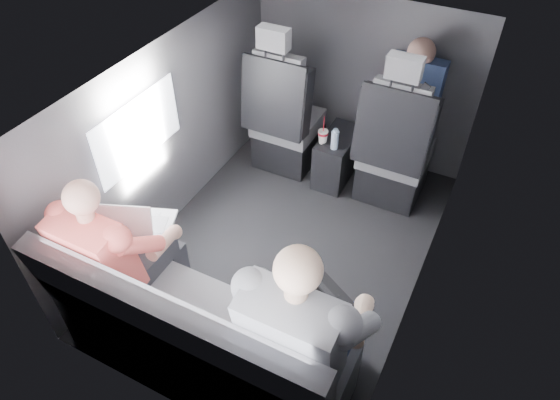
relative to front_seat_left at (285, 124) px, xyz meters
The scene contains 19 objects.
floor 1.03m from the front_seat_left, 61.81° to the right, with size 2.60×2.60×0.00m, color black.
ceiling 1.34m from the front_seat_left, 61.81° to the right, with size 2.60×2.60×0.00m, color #B2B2AD.
panel_left 0.99m from the front_seat_left, 118.19° to the right, with size 0.02×2.60×1.35m, color #56565B.
panel_right 1.61m from the front_seat_left, 31.88° to the right, with size 0.02×2.60×1.35m, color #56565B.
panel_front 0.70m from the front_seat_left, 45.65° to the left, with size 1.80×0.02×1.35m, color #56565B.
panel_back 2.20m from the front_seat_left, 78.12° to the right, with size 1.80×0.02×1.35m, color #56565B.
side_window 1.32m from the front_seat_left, 110.67° to the right, with size 0.02×0.75×0.42m, color white.
seatbelt 1.00m from the front_seat_left, 10.68° to the right, with size 0.05×0.01×0.65m, color black.
front_seat_left is the anchor object (origin of this frame).
front_seat_right 0.90m from the front_seat_left, ahead, with size 0.52×0.58×1.26m.
center_console 0.49m from the front_seat_left, ahead, with size 0.24×0.48×0.41m.
rear_bench 1.96m from the front_seat_left, 76.69° to the right, with size 1.60×0.57×0.92m.
soda_cup 0.38m from the front_seat_left, 13.93° to the right, with size 0.08×0.08×0.23m.
water_bottle 0.49m from the front_seat_left, 13.75° to the right, with size 0.06×0.06×0.17m.
laptop_white 1.62m from the front_seat_left, 95.09° to the right, with size 0.41×0.43×0.25m.
laptop_black 1.91m from the front_seat_left, 57.74° to the right, with size 0.35×0.38×0.21m.
passenger_rear_left 1.82m from the front_seat_left, 92.88° to the right, with size 0.48×0.61×1.19m.
passenger_rear_right 2.08m from the front_seat_left, 60.91° to the right, with size 0.55×0.66×1.29m.
passenger_front_right 1.00m from the front_seat_left, 15.96° to the left, with size 0.39×0.39×0.77m.
Camera 1 is at (1.04, -2.16, 2.63)m, focal length 32.00 mm.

